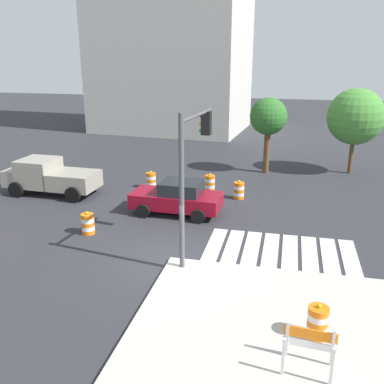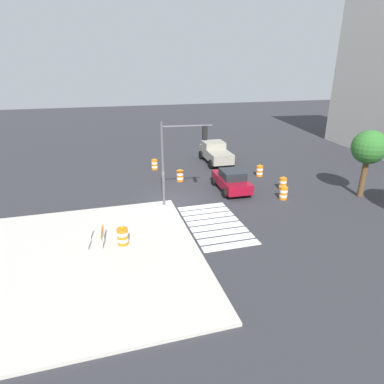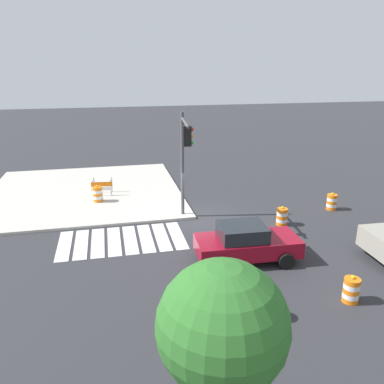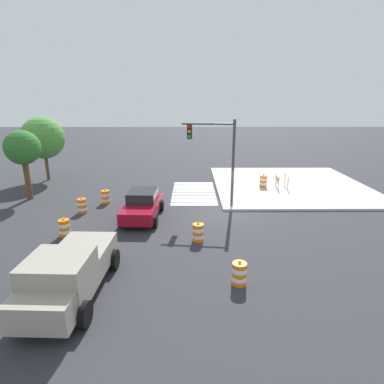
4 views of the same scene
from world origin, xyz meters
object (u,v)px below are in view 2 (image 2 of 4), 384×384
at_px(traffic_barrel_crosswalk_end, 155,165).
at_px(street_tree_streetside_mid, 369,148).
at_px(traffic_barrel_far_curb, 180,176).
at_px(traffic_barrel_on_sidewalk, 123,236).
at_px(traffic_barrel_median_near, 283,184).
at_px(traffic_light_pole, 180,149).
at_px(sports_car, 231,180).
at_px(pickup_truck, 215,152).
at_px(construction_barricade, 99,235).
at_px(traffic_barrel_median_far, 283,193).
at_px(traffic_barrel_near_corner, 260,171).

relative_size(traffic_barrel_crosswalk_end, street_tree_streetside_mid, 0.21).
height_order(traffic_barrel_crosswalk_end, traffic_barrel_far_curb, same).
xyz_separation_m(traffic_barrel_on_sidewalk, street_tree_streetside_mid, (-2.45, 17.11, 2.97)).
distance_m(traffic_barrel_median_near, traffic_light_pole, 8.99).
bearing_deg(street_tree_streetside_mid, sports_car, -113.37).
relative_size(traffic_barrel_crosswalk_end, traffic_light_pole, 0.19).
relative_size(traffic_barrel_far_curb, traffic_barrel_on_sidewalk, 1.00).
bearing_deg(traffic_barrel_median_near, traffic_barrel_crosswalk_end, -132.18).
distance_m(traffic_barrel_far_curb, street_tree_streetside_mid, 13.95).
bearing_deg(street_tree_streetside_mid, traffic_barrel_on_sidewalk, -81.84).
xyz_separation_m(pickup_truck, street_tree_streetside_mid, (11.41, 7.08, 2.60)).
distance_m(traffic_barrel_median_near, construction_barricade, 14.53).
relative_size(traffic_barrel_median_far, street_tree_streetside_mid, 0.21).
bearing_deg(traffic_barrel_median_far, pickup_truck, -172.07).
distance_m(traffic_barrel_median_far, street_tree_streetside_mid, 6.53).
bearing_deg(traffic_barrel_near_corner, traffic_barrel_far_curb, -95.08).
bearing_deg(construction_barricade, traffic_barrel_near_corner, 122.12).
bearing_deg(traffic_barrel_far_curb, street_tree_streetside_mid, 59.82).
bearing_deg(street_tree_streetside_mid, traffic_barrel_median_near, -121.24).
xyz_separation_m(traffic_barrel_median_far, traffic_light_pole, (-0.90, -7.26, 3.46)).
height_order(traffic_barrel_crosswalk_end, traffic_barrel_median_far, same).
bearing_deg(construction_barricade, traffic_barrel_median_near, 110.19).
xyz_separation_m(traffic_barrel_far_curb, traffic_barrel_on_sidewalk, (9.29, -5.36, 0.15)).
relative_size(sports_car, traffic_light_pole, 0.80).
relative_size(pickup_truck, traffic_barrel_near_corner, 5.12).
xyz_separation_m(traffic_barrel_crosswalk_end, traffic_barrel_median_far, (9.52, 7.58, 0.00)).
xyz_separation_m(traffic_barrel_near_corner, traffic_barrel_median_far, (5.16, -0.76, 0.00)).
xyz_separation_m(sports_car, traffic_barrel_crosswalk_end, (-6.90, -4.68, -0.36)).
bearing_deg(traffic_barrel_on_sidewalk, pickup_truck, 144.10).
bearing_deg(traffic_barrel_crosswalk_end, street_tree_streetside_mid, 51.31).
bearing_deg(traffic_barrel_on_sidewalk, street_tree_streetside_mid, 98.16).
bearing_deg(pickup_truck, sports_car, -10.66).
distance_m(traffic_barrel_median_near, traffic_barrel_far_curb, 8.16).
relative_size(traffic_barrel_median_near, traffic_barrel_median_far, 1.00).
xyz_separation_m(traffic_barrel_on_sidewalk, traffic_light_pole, (-4.41, 4.21, 3.31)).
xyz_separation_m(traffic_barrel_near_corner, traffic_barrel_far_curb, (-0.61, -6.87, 0.00)).
height_order(sports_car, pickup_truck, pickup_truck).
height_order(traffic_barrel_median_near, traffic_barrel_far_curb, same).
height_order(traffic_barrel_crosswalk_end, traffic_barrel_on_sidewalk, traffic_barrel_on_sidewalk).
height_order(traffic_barrel_near_corner, traffic_barrel_far_curb, same).
bearing_deg(traffic_barrel_median_near, construction_barricade, -69.81).
bearing_deg(pickup_truck, traffic_barrel_median_near, 15.82).
distance_m(traffic_barrel_near_corner, construction_barricade, 15.83).
relative_size(traffic_barrel_crosswalk_end, traffic_barrel_median_near, 1.00).
height_order(sports_car, traffic_barrel_median_near, sports_car).
distance_m(traffic_barrel_far_curb, traffic_barrel_on_sidewalk, 10.73).
height_order(sports_car, traffic_barrel_far_curb, sports_car).
relative_size(traffic_barrel_crosswalk_end, traffic_barrel_median_far, 1.00).
distance_m(pickup_truck, traffic_barrel_crosswalk_end, 6.21).
distance_m(sports_car, traffic_barrel_median_near, 4.00).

